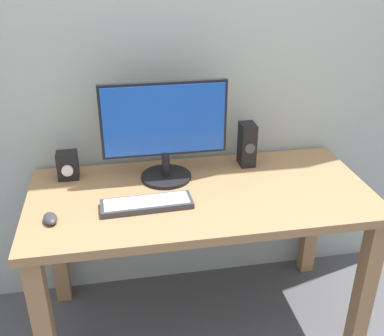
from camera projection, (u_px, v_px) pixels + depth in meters
name	position (u px, v px, depth m)	size (l,w,h in m)	color
ground_plane	(200.00, 319.00, 2.35)	(6.00, 6.00, 0.00)	#4C4C51
wall_back	(185.00, 2.00, 2.03)	(2.75, 0.04, 3.00)	#9EA8A3
desk	(201.00, 215.00, 2.07)	(1.51, 0.71, 0.75)	#936D47
monitor	(165.00, 128.00, 2.02)	(0.56, 0.23, 0.46)	black
keyboard_primary	(147.00, 204.00, 1.89)	(0.38, 0.13, 0.03)	#333338
mouse	(50.00, 218.00, 1.79)	(0.05, 0.09, 0.03)	#333338
speaker_right	(247.00, 144.00, 2.22)	(0.07, 0.10, 0.21)	black
audio_controller	(68.00, 165.00, 2.10)	(0.09, 0.09, 0.13)	black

